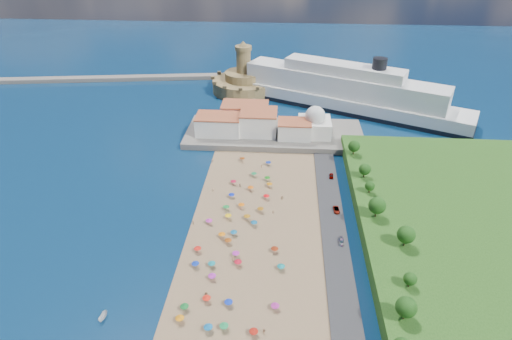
{
  "coord_description": "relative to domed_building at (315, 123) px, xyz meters",
  "views": [
    {
      "loc": [
        14.87,
        -125.7,
        97.36
      ],
      "look_at": [
        4.0,
        25.0,
        8.0
      ],
      "focal_mm": 30.0,
      "sensor_mm": 36.0,
      "label": 1
    }
  ],
  "objects": [
    {
      "name": "hillside_trees",
      "position": [
        19.1,
        -78.76,
        1.18
      ],
      "size": [
        15.39,
        107.71,
        7.87
      ],
      "color": "#382314",
      "rests_on": "hillside"
    },
    {
      "name": "waterfront_buildings",
      "position": [
        -33.05,
        2.64,
        -1.1
      ],
      "size": [
        57.0,
        29.0,
        11.0
      ],
      "color": "silver",
      "rests_on": "terrace"
    },
    {
      "name": "parked_cars",
      "position": [
        6.0,
        -61.11,
        -7.62
      ],
      "size": [
        2.51,
        47.64,
        1.36
      ],
      "color": "gray",
      "rests_on": "promenade"
    },
    {
      "name": "terrace",
      "position": [
        -20.0,
        2.0,
        -7.47
      ],
      "size": [
        90.0,
        36.0,
        3.0
      ],
      "primitive_type": "cube",
      "color": "#59544C",
      "rests_on": "ground"
    },
    {
      "name": "fortress",
      "position": [
        -42.0,
        67.0,
        -2.29
      ],
      "size": [
        40.0,
        40.0,
        32.4
      ],
      "color": "olive",
      "rests_on": "ground"
    },
    {
      "name": "domed_building",
      "position": [
        0.0,
        0.0,
        0.0
      ],
      "size": [
        16.0,
        16.0,
        15.0
      ],
      "color": "silver",
      "rests_on": "terrace"
    },
    {
      "name": "ground",
      "position": [
        -30.0,
        -71.0,
        -8.97
      ],
      "size": [
        700.0,
        700.0,
        0.0
      ],
      "primitive_type": "plane",
      "color": "#071938",
      "rests_on": "ground"
    },
    {
      "name": "beach_parasols",
      "position": [
        -30.28,
        -87.78,
        -6.83
      ],
      "size": [
        31.53,
        114.13,
        2.2
      ],
      "color": "gray",
      "rests_on": "beach"
    },
    {
      "name": "cruise_ship",
      "position": [
        17.65,
        44.02,
        0.59
      ],
      "size": [
        143.21,
        82.53,
        32.31
      ],
      "color": "black",
      "rests_on": "ground"
    },
    {
      "name": "breakwater",
      "position": [
        -140.0,
        82.0,
        -7.67
      ],
      "size": [
        199.03,
        34.77,
        2.6
      ],
      "primitive_type": "cube",
      "rotation": [
        0.0,
        0.0,
        0.14
      ],
      "color": "#59544C",
      "rests_on": "ground"
    },
    {
      "name": "beachgoers",
      "position": [
        -31.77,
        -75.07,
        -7.84
      ],
      "size": [
        34.09,
        99.54,
        1.89
      ],
      "color": "tan",
      "rests_on": "beach"
    },
    {
      "name": "jetty",
      "position": [
        -42.0,
        37.0,
        -7.77
      ],
      "size": [
        18.0,
        70.0,
        2.4
      ],
      "primitive_type": "cube",
      "color": "#59544C",
      "rests_on": "ground"
    }
  ]
}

